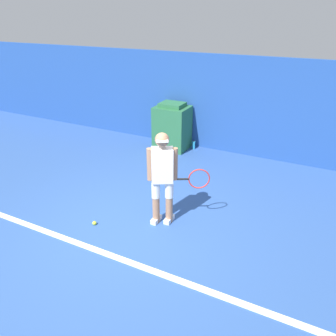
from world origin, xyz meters
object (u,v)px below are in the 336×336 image
Objects in this scene: tennis_player at (163,175)px; covered_chair at (172,127)px; water_bottle at (194,145)px; tennis_ball at (94,223)px.

tennis_player reaches higher than covered_chair.
covered_chair is 5.24× the size of water_bottle.
covered_chair is at bearing -160.76° from water_bottle.
water_bottle is at bearing 87.23° from tennis_ball.
tennis_ball is 0.30× the size of water_bottle.
tennis_player is 1.44m from tennis_ball.
tennis_player is 3.36m from covered_chair.
covered_chair reaches higher than tennis_ball.
tennis_player is 7.00× the size of water_bottle.
water_bottle is (0.53, 0.19, -0.47)m from covered_chair.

